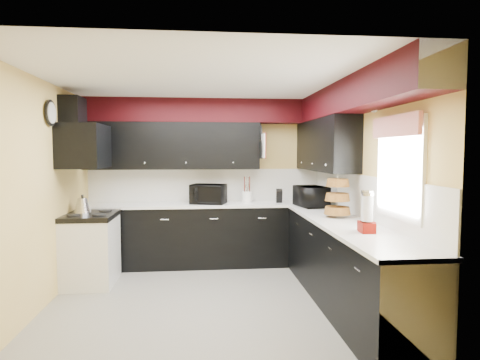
% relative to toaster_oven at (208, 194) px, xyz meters
% --- Properties ---
extents(ground, '(3.60, 3.60, 0.00)m').
position_rel_toaster_oven_xyz_m(ground, '(-0.02, -1.45, -1.08)').
color(ground, gray).
rests_on(ground, ground).
extents(wall_back, '(3.60, 0.06, 2.50)m').
position_rel_toaster_oven_xyz_m(wall_back, '(-0.02, 0.35, 0.17)').
color(wall_back, '#E0C666').
rests_on(wall_back, ground).
extents(wall_right, '(0.06, 3.60, 2.50)m').
position_rel_toaster_oven_xyz_m(wall_right, '(1.78, -1.45, 0.17)').
color(wall_right, '#E0C666').
rests_on(wall_right, ground).
extents(wall_left, '(0.06, 3.60, 2.50)m').
position_rel_toaster_oven_xyz_m(wall_left, '(-1.82, -1.45, 0.17)').
color(wall_left, '#E0C666').
rests_on(wall_left, ground).
extents(ceiling, '(3.60, 3.60, 0.06)m').
position_rel_toaster_oven_xyz_m(ceiling, '(-0.02, -1.45, 1.42)').
color(ceiling, white).
rests_on(ceiling, wall_back).
extents(cab_back, '(3.60, 0.60, 0.90)m').
position_rel_toaster_oven_xyz_m(cab_back, '(-0.02, 0.05, -0.63)').
color(cab_back, black).
rests_on(cab_back, ground).
extents(cab_right, '(0.60, 3.00, 0.90)m').
position_rel_toaster_oven_xyz_m(cab_right, '(1.48, -1.75, -0.63)').
color(cab_right, black).
rests_on(cab_right, ground).
extents(counter_back, '(3.62, 0.64, 0.04)m').
position_rel_toaster_oven_xyz_m(counter_back, '(-0.02, 0.05, -0.16)').
color(counter_back, white).
rests_on(counter_back, cab_back).
extents(counter_right, '(0.64, 3.02, 0.04)m').
position_rel_toaster_oven_xyz_m(counter_right, '(1.48, -1.75, -0.16)').
color(counter_right, white).
rests_on(counter_right, cab_right).
extents(splash_back, '(3.60, 0.02, 0.50)m').
position_rel_toaster_oven_xyz_m(splash_back, '(-0.02, 0.34, 0.11)').
color(splash_back, white).
rests_on(splash_back, counter_back).
extents(splash_right, '(0.02, 3.60, 0.50)m').
position_rel_toaster_oven_xyz_m(splash_right, '(1.77, -1.45, 0.11)').
color(splash_right, white).
rests_on(splash_right, counter_right).
extents(upper_back, '(2.60, 0.35, 0.70)m').
position_rel_toaster_oven_xyz_m(upper_back, '(-0.52, 0.18, 0.72)').
color(upper_back, black).
rests_on(upper_back, wall_back).
extents(upper_right, '(0.35, 1.80, 0.70)m').
position_rel_toaster_oven_xyz_m(upper_right, '(1.60, -0.55, 0.72)').
color(upper_right, black).
rests_on(upper_right, wall_right).
extents(soffit_back, '(3.60, 0.36, 0.35)m').
position_rel_toaster_oven_xyz_m(soffit_back, '(-0.02, 0.17, 1.24)').
color(soffit_back, black).
rests_on(soffit_back, wall_back).
extents(soffit_right, '(0.36, 3.24, 0.35)m').
position_rel_toaster_oven_xyz_m(soffit_right, '(1.60, -1.63, 1.24)').
color(soffit_right, black).
rests_on(soffit_right, wall_right).
extents(stove, '(0.60, 0.75, 0.86)m').
position_rel_toaster_oven_xyz_m(stove, '(-1.52, -0.70, -0.65)').
color(stove, white).
rests_on(stove, ground).
extents(cooktop, '(0.62, 0.77, 0.06)m').
position_rel_toaster_oven_xyz_m(cooktop, '(-1.52, -0.70, -0.19)').
color(cooktop, black).
rests_on(cooktop, stove).
extents(hood, '(0.50, 0.78, 0.55)m').
position_rel_toaster_oven_xyz_m(hood, '(-1.57, -0.70, 0.70)').
color(hood, black).
rests_on(hood, wall_left).
extents(hood_duct, '(0.24, 0.40, 0.40)m').
position_rel_toaster_oven_xyz_m(hood_duct, '(-1.70, -0.70, 1.12)').
color(hood_duct, black).
rests_on(hood_duct, wall_left).
extents(window, '(0.03, 0.86, 0.96)m').
position_rel_toaster_oven_xyz_m(window, '(1.76, -2.35, 0.47)').
color(window, white).
rests_on(window, wall_right).
extents(valance, '(0.04, 0.88, 0.20)m').
position_rel_toaster_oven_xyz_m(valance, '(1.71, -2.35, 0.87)').
color(valance, red).
rests_on(valance, wall_right).
extents(pan_top, '(0.03, 0.22, 0.40)m').
position_rel_toaster_oven_xyz_m(pan_top, '(0.80, 0.10, 0.92)').
color(pan_top, black).
rests_on(pan_top, upper_back).
extents(pan_mid, '(0.03, 0.28, 0.46)m').
position_rel_toaster_oven_xyz_m(pan_mid, '(0.80, -0.03, 0.67)').
color(pan_mid, black).
rests_on(pan_mid, upper_back).
extents(pan_low, '(0.03, 0.24, 0.42)m').
position_rel_toaster_oven_xyz_m(pan_low, '(0.80, 0.23, 0.64)').
color(pan_low, black).
rests_on(pan_low, upper_back).
extents(cut_board, '(0.03, 0.26, 0.35)m').
position_rel_toaster_oven_xyz_m(cut_board, '(0.81, -0.15, 0.72)').
color(cut_board, white).
rests_on(cut_board, upper_back).
extents(baskets, '(0.27, 0.27, 0.50)m').
position_rel_toaster_oven_xyz_m(baskets, '(1.50, -1.40, 0.10)').
color(baskets, brown).
rests_on(baskets, upper_right).
extents(clock, '(0.03, 0.30, 0.30)m').
position_rel_toaster_oven_xyz_m(clock, '(-1.79, -1.20, 1.07)').
color(clock, black).
rests_on(clock, wall_left).
extents(deco_plate, '(0.03, 0.24, 0.24)m').
position_rel_toaster_oven_xyz_m(deco_plate, '(1.75, -1.80, 1.17)').
color(deco_plate, white).
rests_on(deco_plate, wall_right).
extents(toaster_oven, '(0.60, 0.54, 0.29)m').
position_rel_toaster_oven_xyz_m(toaster_oven, '(0.00, 0.00, 0.00)').
color(toaster_oven, black).
rests_on(toaster_oven, counter_back).
extents(microwave, '(0.44, 0.58, 0.29)m').
position_rel_toaster_oven_xyz_m(microwave, '(1.44, -0.48, -0.00)').
color(microwave, black).
rests_on(microwave, counter_right).
extents(utensil_crock, '(0.20, 0.20, 0.17)m').
position_rel_toaster_oven_xyz_m(utensil_crock, '(0.59, 0.10, -0.06)').
color(utensil_crock, white).
rests_on(utensil_crock, counter_back).
extents(knife_block, '(0.10, 0.14, 0.20)m').
position_rel_toaster_oven_xyz_m(knife_block, '(1.08, 0.01, -0.05)').
color(knife_block, black).
rests_on(knife_block, counter_back).
extents(kettle, '(0.28, 0.28, 0.19)m').
position_rel_toaster_oven_xyz_m(kettle, '(-1.65, -0.60, -0.07)').
color(kettle, '#B7B7BC').
rests_on(kettle, cooktop).
extents(dispenser_a, '(0.13, 0.13, 0.35)m').
position_rel_toaster_oven_xyz_m(dispenser_a, '(1.47, -2.32, 0.03)').
color(dispenser_a, '#5A0B0F').
rests_on(dispenser_a, counter_right).
extents(dispenser_b, '(0.14, 0.14, 0.36)m').
position_rel_toaster_oven_xyz_m(dispenser_b, '(1.49, -2.26, 0.04)').
color(dispenser_b, '#6C000B').
rests_on(dispenser_b, counter_right).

